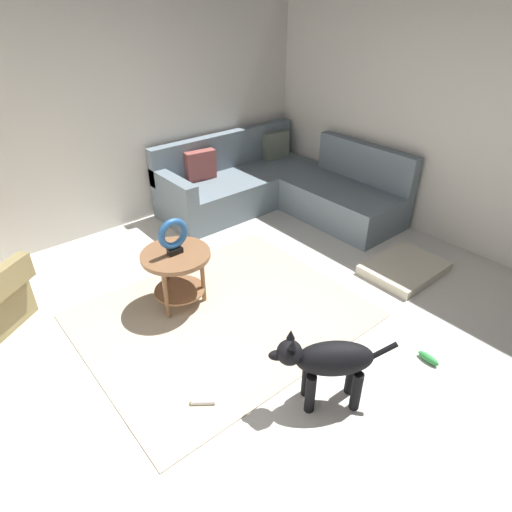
% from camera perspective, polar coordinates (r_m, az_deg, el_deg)
% --- Properties ---
extents(ground_plane, '(6.00, 6.00, 0.10)m').
position_cam_1_polar(ground_plane, '(3.41, 0.66, -15.38)').
color(ground_plane, silver).
extents(wall_back, '(6.00, 0.12, 2.70)m').
position_cam_1_polar(wall_back, '(5.06, -22.41, 16.99)').
color(wall_back, silver).
rests_on(wall_back, ground_plane).
extents(wall_right, '(0.12, 6.00, 2.70)m').
position_cam_1_polar(wall_right, '(4.91, 28.98, 15.08)').
color(wall_right, silver).
rests_on(wall_right, ground_plane).
extents(area_rug, '(2.30, 1.90, 0.01)m').
position_cam_1_polar(area_rug, '(3.85, -4.43, -7.82)').
color(area_rug, '#BCAD93').
rests_on(area_rug, ground_plane).
extents(sectional_couch, '(2.20, 2.25, 0.88)m').
position_cam_1_polar(sectional_couch, '(5.59, 2.81, 9.01)').
color(sectional_couch, slate).
rests_on(sectional_couch, ground_plane).
extents(side_table, '(0.60, 0.60, 0.54)m').
position_cam_1_polar(side_table, '(3.80, -10.46, -1.20)').
color(side_table, brown).
rests_on(side_table, ground_plane).
extents(torus_sculpture, '(0.28, 0.08, 0.33)m').
position_cam_1_polar(torus_sculpture, '(3.65, -10.90, 2.68)').
color(torus_sculpture, black).
rests_on(torus_sculpture, side_table).
extents(dog_bed_mat, '(0.80, 0.60, 0.09)m').
position_cam_1_polar(dog_bed_mat, '(4.62, 19.05, -1.52)').
color(dog_bed_mat, beige).
rests_on(dog_bed_mat, ground_plane).
extents(dog, '(0.72, 0.54, 0.63)m').
position_cam_1_polar(dog, '(2.94, 9.47, -13.63)').
color(dog, black).
rests_on(dog, ground_plane).
extents(dog_toy_rope, '(0.16, 0.14, 0.05)m').
position_cam_1_polar(dog_toy_rope, '(3.17, -7.03, -18.55)').
color(dog_toy_rope, silver).
rests_on(dog_toy_rope, ground_plane).
extents(dog_toy_bone, '(0.07, 0.18, 0.06)m').
position_cam_1_polar(dog_toy_bone, '(3.67, 21.86, -12.44)').
color(dog_toy_bone, green).
rests_on(dog_toy_bone, ground_plane).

